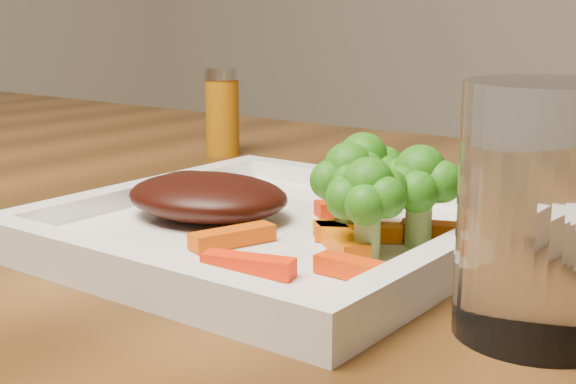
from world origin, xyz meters
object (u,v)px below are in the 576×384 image
Objects in this scene: drinking_glass at (545,212)px; steak at (208,197)px; spice_shaker at (222,112)px; plate at (276,236)px.

steak is at bearing 172.27° from drinking_glass.
spice_shaker is 0.52m from drinking_glass.
steak is at bearing -170.19° from plate.
drinking_glass is (0.24, -0.03, 0.03)m from steak.
drinking_glass is (0.19, -0.04, 0.05)m from plate.
drinking_glass reaches higher than steak.
drinking_glass is (0.44, -0.27, 0.01)m from spice_shaker.
plate is 0.34m from spice_shaker.
spice_shaker is 0.77× the size of drinking_glass.
drinking_glass reaches higher than spice_shaker.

